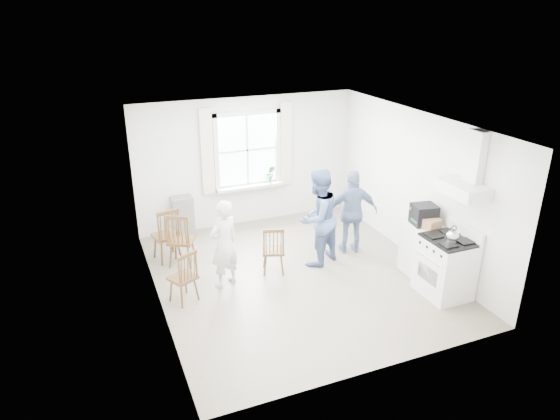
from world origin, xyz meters
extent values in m
cube|color=gray|center=(0.00, 0.00, -0.01)|extent=(4.62, 5.12, 0.02)
cube|color=silver|center=(0.00, 2.52, 1.30)|extent=(4.62, 0.04, 2.64)
cube|color=silver|center=(0.00, -2.52, 1.30)|extent=(4.62, 0.04, 2.64)
cube|color=silver|center=(-2.27, 0.00, 1.30)|extent=(0.04, 5.12, 2.64)
cube|color=silver|center=(2.27, 0.00, 1.30)|extent=(0.04, 5.12, 2.64)
cube|color=white|center=(0.00, 0.00, 2.61)|extent=(4.62, 5.12, 0.02)
cube|color=white|center=(0.00, 2.48, 1.55)|extent=(1.20, 0.02, 1.40)
cube|color=silver|center=(0.00, 2.46, 2.29)|extent=(1.38, 0.09, 0.09)
cube|color=silver|center=(0.00, 2.46, 0.81)|extent=(1.38, 0.09, 0.09)
cube|color=silver|center=(-0.65, 2.46, 1.55)|extent=(0.09, 0.09, 1.58)
cube|color=silver|center=(0.65, 2.46, 1.55)|extent=(0.09, 0.09, 1.58)
cube|color=silver|center=(0.00, 2.38, 0.82)|extent=(1.38, 0.24, 0.06)
cube|color=beige|center=(-0.82, 2.44, 1.60)|extent=(0.24, 0.05, 1.70)
cube|color=beige|center=(0.82, 2.44, 1.60)|extent=(0.24, 0.05, 1.70)
cube|color=silver|center=(2.02, -1.35, 1.74)|extent=(0.45, 0.76, 0.18)
cube|color=silver|center=(2.17, -1.35, 2.21)|extent=(0.14, 0.30, 0.76)
cube|color=slate|center=(-1.40, 2.33, 0.40)|extent=(0.40, 0.30, 0.80)
cube|color=silver|center=(1.91, -1.35, 0.46)|extent=(0.65, 0.76, 0.92)
cube|color=black|center=(1.91, -1.35, 0.94)|extent=(0.61, 0.72, 0.03)
cube|color=silver|center=(2.20, -1.35, 1.02)|extent=(0.06, 0.76, 0.20)
cylinder|color=silver|center=(1.56, -1.35, 0.70)|extent=(0.02, 0.61, 0.02)
sphere|color=silver|center=(1.87, -1.45, 1.05)|extent=(0.19, 0.19, 0.19)
cylinder|color=silver|center=(1.87, -1.45, 0.99)|extent=(0.17, 0.17, 0.04)
torus|color=black|center=(1.87, -1.45, 1.16)|extent=(0.12, 0.02, 0.12)
cube|color=silver|center=(1.98, -0.65, 0.45)|extent=(0.50, 0.55, 0.90)
cube|color=black|center=(1.96, -0.65, 0.99)|extent=(0.42, 0.39, 0.18)
cube|color=black|center=(1.96, -0.65, 1.16)|extent=(0.42, 0.39, 0.16)
cube|color=#936847|center=(1.96, -0.87, 0.98)|extent=(0.29, 0.23, 0.17)
cube|color=#452C16|center=(-1.89, 1.45, 0.45)|extent=(0.50, 0.49, 0.05)
cube|color=#452C16|center=(-1.84, 1.27, 0.73)|extent=(0.41, 0.15, 0.54)
cylinder|color=#452C16|center=(-1.89, 1.45, 0.22)|extent=(0.04, 0.04, 0.43)
cube|color=#452C16|center=(-0.30, 0.30, 0.39)|extent=(0.46, 0.45, 0.04)
cube|color=#452C16|center=(-0.35, 0.15, 0.63)|extent=(0.35, 0.16, 0.47)
cylinder|color=#452C16|center=(-0.30, 0.30, 0.19)|extent=(0.03, 0.03, 0.38)
cube|color=#452C16|center=(-1.90, -0.02, 0.39)|extent=(0.48, 0.48, 0.04)
cube|color=#452C16|center=(-1.83, -0.16, 0.63)|extent=(0.34, 0.20, 0.47)
cylinder|color=#452C16|center=(-1.90, -0.02, 0.19)|extent=(0.03, 0.03, 0.38)
imported|color=silver|center=(-1.18, 0.20, 0.73)|extent=(0.71, 0.71, 1.46)
imported|color=#4D618F|center=(0.52, 0.32, 0.86)|extent=(1.11, 1.11, 1.72)
imported|color=navy|center=(1.29, 0.47, 0.78)|extent=(1.12, 1.12, 1.56)
imported|color=#2F6935|center=(0.45, 2.36, 1.03)|extent=(0.26, 0.26, 0.36)
cube|color=#452C16|center=(-1.67, 1.15, 0.45)|extent=(0.56, 0.55, 0.05)
cube|color=#452C16|center=(-1.76, 0.99, 0.73)|extent=(0.39, 0.24, 0.54)
cylinder|color=#452C16|center=(-1.67, 1.15, 0.22)|extent=(0.04, 0.04, 0.43)
camera|label=1|loc=(-3.01, -6.68, 4.21)|focal=32.00mm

